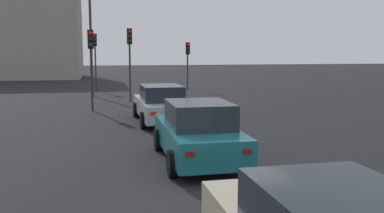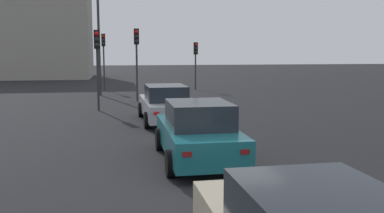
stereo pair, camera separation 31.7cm
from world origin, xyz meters
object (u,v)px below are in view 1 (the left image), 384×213
Objects in this scene: car_teal_second at (198,133)px; traffic_light_far_right at (91,53)px; car_silver_lead at (161,104)px; street_lamp_kerbside at (91,30)px; traffic_light_near_left at (95,50)px; traffic_light_near_right at (188,56)px; traffic_light_far_left at (130,49)px.

car_teal_second is 1.14× the size of traffic_light_far_right.
car_silver_lead is 5.18m from traffic_light_far_right.
car_silver_lead is 12.13m from street_lamp_kerbside.
street_lamp_kerbside reaches higher than car_teal_second.
traffic_light_near_left is 6.79m from traffic_light_near_right.
car_teal_second is 10.84m from traffic_light_far_right.
traffic_light_near_left is (14.67, 2.91, 2.25)m from car_silver_lead.
car_silver_lead is 1.09× the size of car_teal_second.
traffic_light_far_left is (-7.22, -2.09, 0.02)m from traffic_light_near_left.
street_lamp_kerbside is (-2.85, 6.91, 1.69)m from traffic_light_near_right.
traffic_light_near_left reaches higher than car_teal_second.
traffic_light_far_right is (-10.88, -0.04, -0.17)m from traffic_light_near_left.
traffic_light_near_left is at bearing -103.83° from traffic_light_near_right.
street_lamp_kerbside is (7.40, 0.21, 1.44)m from traffic_light_far_right.
traffic_light_far_left is at bearing 13.58° from traffic_light_near_left.
street_lamp_kerbside is at bearing 10.46° from car_teal_second.
car_silver_lead is 0.67× the size of street_lamp_kerbside.
car_teal_second is at bearing 5.68° from traffic_light_near_left.
traffic_light_near_left is at bearing 8.32° from car_teal_second.
traffic_light_far_left is (7.46, 0.82, 2.26)m from car_silver_lead.
traffic_light_far_left is at bearing 4.06° from car_teal_second.
traffic_light_far_left reaches higher than traffic_light_near_left.
car_silver_lead is at bearing 33.20° from traffic_light_far_right.
car_teal_second is 18.24m from street_lamp_kerbside.
car_silver_lead is 6.42m from car_teal_second.
car_teal_second is at bearing 0.48° from traffic_light_far_left.
traffic_light_far_right is (10.20, 3.02, 2.05)m from car_teal_second.
traffic_light_far_left reaches higher than car_silver_lead.
traffic_light_far_left is at bearing 146.94° from traffic_light_far_right.
traffic_light_far_right is 0.54× the size of street_lamp_kerbside.
street_lamp_kerbside is (3.73, 2.26, 1.26)m from traffic_light_far_left.
traffic_light_near_left is at bearing -2.79° from street_lamp_kerbside.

